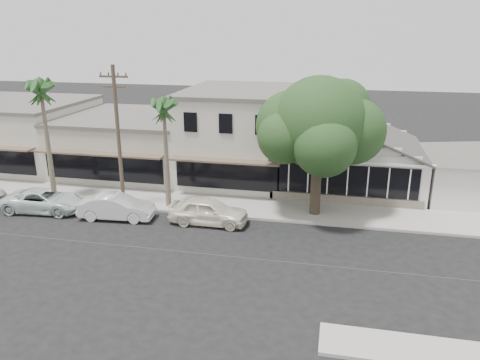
% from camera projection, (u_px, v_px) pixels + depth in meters
% --- Properties ---
extents(ground, '(140.00, 140.00, 0.00)m').
position_uv_depth(ground, '(245.00, 258.00, 23.56)').
color(ground, black).
rests_on(ground, ground).
extents(sidewalk_north, '(90.00, 3.50, 0.15)m').
position_uv_depth(sidewalk_north, '(148.00, 199.00, 31.39)').
color(sidewalk_north, '#9E9991').
rests_on(sidewalk_north, ground).
extents(corner_shop, '(10.40, 8.60, 5.10)m').
position_uv_depth(corner_shop, '(348.00, 152.00, 33.36)').
color(corner_shop, silver).
rests_on(corner_shop, ground).
extents(side_cottage, '(6.00, 6.00, 3.00)m').
position_uv_depth(side_cottage, '(473.00, 178.00, 31.18)').
color(side_cottage, silver).
rests_on(side_cottage, ground).
extents(row_building_near, '(8.00, 10.00, 6.50)m').
position_uv_depth(row_building_near, '(241.00, 135.00, 35.70)').
color(row_building_near, beige).
rests_on(row_building_near, ground).
extents(row_building_midnear, '(10.00, 10.00, 4.20)m').
position_uv_depth(row_building_midnear, '(133.00, 144.00, 37.83)').
color(row_building_midnear, beige).
rests_on(row_building_midnear, ground).
extents(row_building_midfar, '(11.00, 10.00, 5.00)m').
position_uv_depth(row_building_midfar, '(17.00, 133.00, 39.78)').
color(row_building_midfar, beige).
rests_on(row_building_midfar, ground).
extents(utility_pole, '(1.80, 0.24, 9.00)m').
position_uv_depth(utility_pole, '(118.00, 135.00, 28.68)').
color(utility_pole, brown).
rests_on(utility_pole, ground).
extents(car_0, '(4.67, 1.89, 1.59)m').
position_uv_depth(car_0, '(208.00, 211.00, 27.46)').
color(car_0, white).
rests_on(car_0, ground).
extents(car_1, '(4.66, 1.96, 1.50)m').
position_uv_depth(car_1, '(117.00, 207.00, 28.20)').
color(car_1, silver).
rests_on(car_1, ground).
extents(car_2, '(5.24, 2.72, 1.41)m').
position_uv_depth(car_2, '(45.00, 200.00, 29.39)').
color(car_2, silver).
rests_on(car_2, ground).
extents(shade_tree, '(7.68, 6.95, 8.52)m').
position_uv_depth(shade_tree, '(318.00, 125.00, 27.41)').
color(shade_tree, '#403527').
rests_on(shade_tree, ground).
extents(palm_east, '(2.72, 2.72, 7.44)m').
position_uv_depth(palm_east, '(164.00, 109.00, 28.22)').
color(palm_east, '#726651').
rests_on(palm_east, ground).
extents(palm_mid, '(2.78, 2.78, 8.41)m').
position_uv_depth(palm_mid, '(41.00, 92.00, 29.39)').
color(palm_mid, '#726651').
rests_on(palm_mid, ground).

